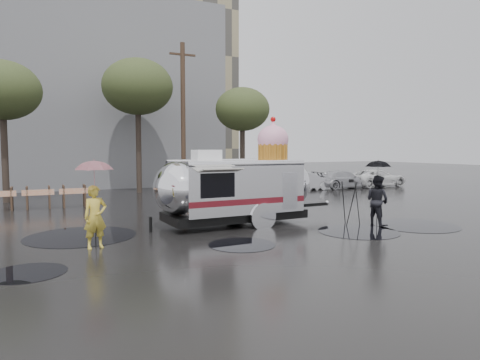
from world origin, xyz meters
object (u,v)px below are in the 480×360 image
airstream_trailer (237,186)px  person_left (95,217)px  tripod (351,197)px  person_right (377,201)px

airstream_trailer → person_left: size_ratio=4.29×
airstream_trailer → person_left: 5.30m
airstream_trailer → tripod: (3.59, -1.77, -0.40)m
airstream_trailer → person_right: 4.89m
airstream_trailer → person_left: (-4.98, -1.73, -0.53)m
person_left → person_right: 9.28m
airstream_trailer → person_right: (4.28, -2.32, -0.50)m
person_left → person_right: size_ratio=0.97×
person_right → person_left: bearing=77.8°
person_left → tripod: 8.57m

